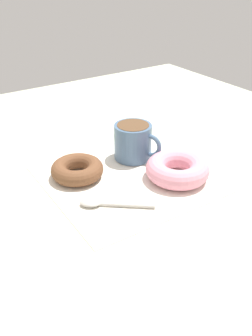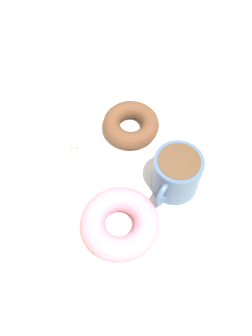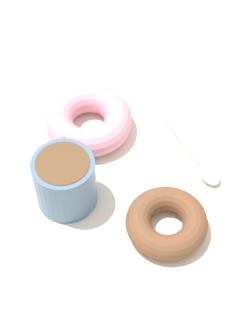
# 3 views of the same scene
# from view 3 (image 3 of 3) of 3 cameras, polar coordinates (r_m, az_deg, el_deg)

# --- Properties ---
(ground_plane) EXTENTS (1.20, 1.20, 0.02)m
(ground_plane) POSITION_cam_3_polar(r_m,az_deg,el_deg) (0.74, -1.94, -2.53)
(ground_plane) COLOR beige
(napkin) EXTENTS (0.30, 0.30, 0.00)m
(napkin) POSITION_cam_3_polar(r_m,az_deg,el_deg) (0.74, -0.00, -0.99)
(napkin) COLOR white
(napkin) RESTS_ON ground_plane
(coffee_cup) EXTENTS (0.08, 0.10, 0.07)m
(coffee_cup) POSITION_cam_3_polar(r_m,az_deg,el_deg) (0.70, -6.22, -1.12)
(coffee_cup) COLOR slate
(coffee_cup) RESTS_ON napkin
(donut_near_cup) EXTENTS (0.12, 0.12, 0.04)m
(donut_near_cup) POSITION_cam_3_polar(r_m,az_deg,el_deg) (0.78, -3.79, 4.85)
(donut_near_cup) COLOR pink
(donut_near_cup) RESTS_ON napkin
(donut_far) EXTENTS (0.10, 0.10, 0.03)m
(donut_far) POSITION_cam_3_polar(r_m,az_deg,el_deg) (0.69, 4.14, -5.54)
(donut_far) COLOR brown
(donut_far) RESTS_ON napkin
(spoon) EXTENTS (0.11, 0.09, 0.01)m
(spoon) POSITION_cam_3_polar(r_m,az_deg,el_deg) (0.75, 7.76, 0.19)
(spoon) COLOR #B7B2A8
(spoon) RESTS_ON napkin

